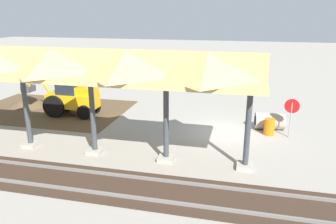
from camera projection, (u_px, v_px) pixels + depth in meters
ground_plane at (223, 132)px, 18.22m from camera, size 120.00×120.00×0.00m
dirt_work_zone at (50, 110)px, 22.29m from camera, size 10.28×7.00×0.01m
platform_canopy at (20, 63)px, 15.05m from camera, size 21.96×3.20×4.90m
rail_tracks at (209, 197)px, 11.74m from camera, size 60.00×2.58×0.15m
stop_sign at (292, 110)px, 17.02m from camera, size 0.75×0.18×2.10m
backhoe at (71, 96)px, 20.88m from camera, size 5.09×1.73×2.82m
dirt_mound at (29, 105)px, 23.36m from camera, size 5.67×5.67×1.45m
concrete_pipe at (269, 121)px, 18.54m from camera, size 1.69×1.13×0.95m
traffic_barrel at (269, 127)px, 17.68m from camera, size 0.56×0.56×0.90m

